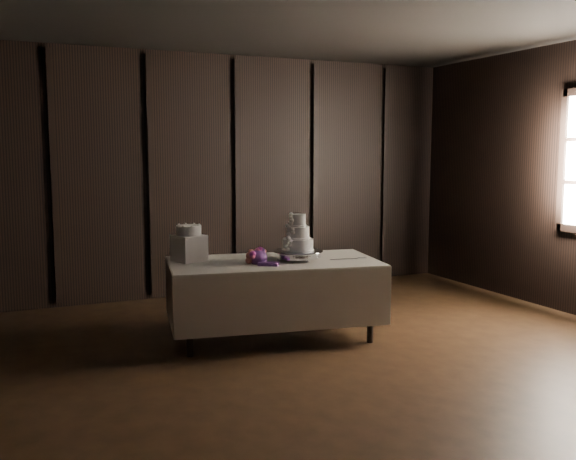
% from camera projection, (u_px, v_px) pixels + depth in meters
% --- Properties ---
extents(room, '(6.08, 7.08, 3.08)m').
position_uv_depth(room, '(386.00, 191.00, 5.00)').
color(room, black).
rests_on(room, ground).
extents(display_table, '(2.14, 1.36, 0.76)m').
position_uv_depth(display_table, '(274.00, 296.00, 6.20)').
color(display_table, silver).
rests_on(display_table, ground).
extents(cake_stand, '(0.57, 0.57, 0.09)m').
position_uv_depth(cake_stand, '(298.00, 255.00, 6.20)').
color(cake_stand, silver).
rests_on(cake_stand, display_table).
extents(wedding_cake, '(0.34, 0.30, 0.36)m').
position_uv_depth(wedding_cake, '(296.00, 237.00, 6.15)').
color(wedding_cake, white).
rests_on(wedding_cake, cake_stand).
extents(bouquet, '(0.46, 0.49, 0.19)m').
position_uv_depth(bouquet, '(259.00, 257.00, 5.98)').
color(bouquet, '#CB4C7E').
rests_on(bouquet, display_table).
extents(box_pedestal, '(0.33, 0.33, 0.25)m').
position_uv_depth(box_pedestal, '(189.00, 248.00, 6.12)').
color(box_pedestal, white).
rests_on(box_pedestal, display_table).
extents(small_cake, '(0.24, 0.24, 0.09)m').
position_uv_depth(small_cake, '(189.00, 230.00, 6.10)').
color(small_cake, white).
rests_on(small_cake, box_pedestal).
extents(cake_knife, '(0.37, 0.09, 0.01)m').
position_uv_depth(cake_knife, '(344.00, 259.00, 6.21)').
color(cake_knife, silver).
rests_on(cake_knife, display_table).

